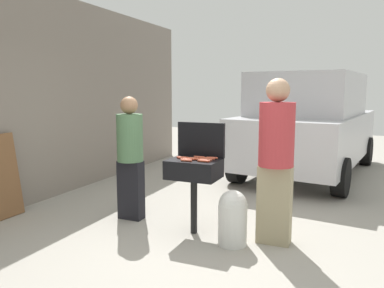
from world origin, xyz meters
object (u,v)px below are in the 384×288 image
hot_dog_7 (207,159)px  hot_dog_13 (212,158)px  hot_dog_6 (186,160)px  hot_dog_12 (189,159)px  hot_dog_4 (202,159)px  person_right (276,156)px  hot_dog_0 (186,160)px  parked_minivan (310,124)px  hot_dog_1 (193,158)px  hot_dog_8 (183,158)px  hot_dog_2 (199,157)px  person_left (130,153)px  bbq_grill (194,171)px  propane_tank (233,217)px  hot_dog_5 (209,158)px  hot_dog_11 (203,161)px  hot_dog_10 (196,159)px  hot_dog_9 (205,161)px  hot_dog_3 (182,157)px

hot_dog_7 → hot_dog_13: same height
hot_dog_6 → hot_dog_12: (-0.01, 0.09, 0.00)m
hot_dog_4 → person_right: (0.85, 0.04, 0.09)m
hot_dog_0 → parked_minivan: parked_minivan is taller
hot_dog_13 → person_right: size_ratio=0.07×
hot_dog_1 → hot_dog_13: same height
person_right → hot_dog_4: bearing=-7.3°
hot_dog_8 → hot_dog_1: bearing=18.0°
hot_dog_4 → hot_dog_12: bearing=-143.3°
hot_dog_4 → hot_dog_7: size_ratio=1.00×
hot_dog_2 → hot_dog_13: (0.16, 0.01, 0.00)m
hot_dog_13 → person_left: (-1.15, 0.02, -0.03)m
bbq_grill → hot_dog_0: 0.19m
hot_dog_0 → person_left: bearing=165.2°
bbq_grill → hot_dog_13: (0.18, 0.13, 0.15)m
bbq_grill → propane_tank: 0.70m
hot_dog_0 → propane_tank: 0.83m
hot_dog_4 → hot_dog_8: size_ratio=1.00×
hot_dog_8 → hot_dog_7: bearing=6.3°
hot_dog_5 → person_right: (0.78, 0.00, 0.09)m
hot_dog_7 → bbq_grill: bearing=-177.3°
hot_dog_6 → hot_dog_11: bearing=12.4°
hot_dog_4 → hot_dog_8: bearing=-163.0°
propane_tank → person_left: 1.63m
hot_dog_4 → hot_dog_10: 0.09m
hot_dog_6 → propane_tank: bearing=-1.4°
bbq_grill → hot_dog_9: bearing=-22.5°
hot_dog_5 → person_right: person_right is taller
hot_dog_9 → hot_dog_7: bearing=95.0°
parked_minivan → hot_dog_9: bearing=88.2°
hot_dog_9 → person_left: size_ratio=0.08×
hot_dog_0 → hot_dog_7: same height
bbq_grill → person_left: bearing=171.3°
hot_dog_8 → bbq_grill: bearing=10.7°
hot_dog_1 → hot_dog_2: 0.12m
hot_dog_11 → hot_dog_13: same height
hot_dog_8 → hot_dog_13: (0.31, 0.15, 0.00)m
hot_dog_1 → hot_dog_4: (0.11, 0.03, 0.00)m
hot_dog_0 → hot_dog_12: 0.04m
hot_dog_4 → hot_dog_10: bearing=-127.9°
hot_dog_8 → parked_minivan: size_ratio=0.03×
hot_dog_4 → hot_dog_11: bearing=-64.9°
bbq_grill → hot_dog_3: (-0.16, 0.02, 0.15)m
hot_dog_0 → hot_dog_10: bearing=34.2°
hot_dog_9 → parked_minivan: bearing=80.4°
hot_dog_9 → hot_dog_11: (-0.01, -0.03, 0.00)m
person_left → hot_dog_6: bearing=-34.1°
hot_dog_4 → hot_dog_5: bearing=28.1°
hot_dog_1 → hot_dog_9: (0.19, -0.08, 0.00)m
hot_dog_10 → person_left: size_ratio=0.08×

